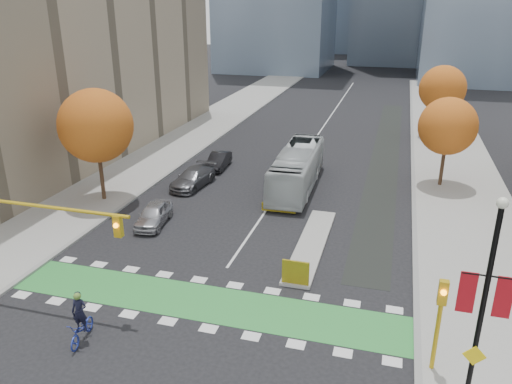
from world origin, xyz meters
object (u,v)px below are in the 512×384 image
Objects in this scene: tree_east_near at (448,126)px; traffic_signal_east at (440,312)px; tree_west at (96,126)px; parked_car_c at (193,178)px; tree_east_far at (443,89)px; bus at (297,168)px; parked_car_a at (154,215)px; cyclist at (81,325)px; hazard_board at (295,272)px; parked_car_b at (219,161)px; traffic_signal_west at (25,225)px; banner_lamppost at (484,303)px.

traffic_signal_east is at bearing -93.81° from tree_east_near.
tree_west is 1.65× the size of parked_car_c.
tree_west reaches higher than traffic_signal_east.
bus is at bearing -120.37° from tree_east_far.
tree_east_far reaches higher than bus.
tree_east_far is 34.84m from parked_car_a.
parked_car_c is at bearing -167.20° from bus.
cyclist is at bearing -85.24° from parked_car_a.
cyclist reaches higher than parked_car_a.
hazard_board is 35.13m from tree_east_far.
parked_car_b is (-10.50, 17.35, -0.12)m from hazard_board.
parked_car_a is at bearing 81.58° from traffic_signal_west.
cyclist is 12.08m from parked_car_a.
parked_car_a is 12.40m from parked_car_b.
bus is 8.23m from parked_car_b.
traffic_signal_east is (-2.00, -38.51, -2.51)m from tree_east_far.
tree_east_far is at bearing 36.98° from parked_car_b.
tree_east_near is at bearing -91.79° from tree_east_far.
traffic_signal_east is (-1.50, -22.51, -2.13)m from tree_east_near.
hazard_board is at bearing 138.21° from banner_lamppost.
tree_east_far is at bearing 75.88° from hazard_board.
tree_west reaches higher than tree_east_far.
parked_car_c is at bearing 41.36° from tree_west.
traffic_signal_east is at bearing -29.07° from tree_west.
cyclist is 0.58× the size of parked_car_b.
tree_east_near is at bearing 88.83° from banner_lamppost.
tree_east_far is 1.86× the size of parked_car_b.
hazard_board is 8.26m from traffic_signal_east.
traffic_signal_west reaches higher than hazard_board.
tree_east_far is at bearing 88.21° from tree_east_near.
parked_car_c is at bearing 133.88° from banner_lamppost.
hazard_board is 0.34× the size of traffic_signal_east.
hazard_board is at bearing -32.81° from parked_car_a.
banner_lamppost reaches higher than tree_west.
bus is (-9.37, 19.10, -1.14)m from traffic_signal_east.
traffic_signal_west is 2.08× the size of parked_car_a.
hazard_board is 20.28m from parked_car_b.
tree_east_near is at bearing 48.48° from traffic_signal_west.
banner_lamppost is at bearing -31.68° from tree_west.
banner_lamppost reaches higher than traffic_signal_west.
traffic_signal_west is at bearing -105.98° from parked_car_a.
banner_lamppost is 2.02× the size of parked_car_a.
hazard_board is 0.18× the size of tree_east_far.
tree_east_far is (8.50, 33.80, 4.44)m from hazard_board.
traffic_signal_west reaches higher than parked_car_a.
tree_east_far reaches higher than parked_car_a.
traffic_signal_west is 3.59× the size of cyclist.
bus is at bearing 64.64° from traffic_signal_west.
traffic_signal_west is at bearing -179.99° from traffic_signal_east.
tree_east_near is 11.86m from bus.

